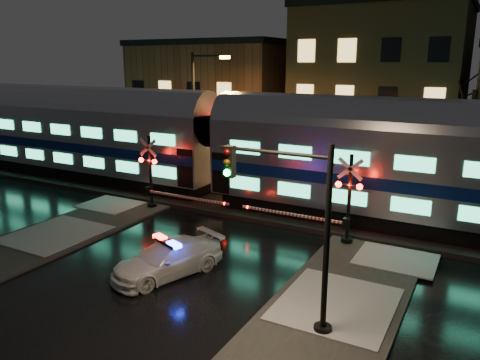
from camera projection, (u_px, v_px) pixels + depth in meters
name	position (u px, v px, depth m)	size (l,w,h in m)	color
ground	(213.00, 241.00, 20.56)	(120.00, 120.00, 0.00)	black
ballast	(263.00, 208.00, 24.78)	(90.00, 4.20, 0.24)	black
sidewalk_right	(302.00, 356.00, 12.42)	(4.00, 20.00, 0.12)	#2D2D2D
building_left	(218.00, 96.00, 44.20)	(14.00, 10.00, 9.00)	brown
building_mid	(382.00, 86.00, 37.35)	(12.00, 11.00, 11.50)	brown
train	(217.00, 143.00, 25.26)	(51.00, 3.12, 5.92)	black
police_car	(168.00, 259.00, 17.14)	(3.14, 4.64, 1.40)	white
crossing_signal_right	(340.00, 208.00, 19.83)	(5.59, 0.65, 3.95)	black
crossing_signal_left	(155.00, 180.00, 24.42)	(5.54, 0.64, 3.92)	black
traffic_light	(297.00, 233.00, 13.15)	(3.61, 0.67, 5.58)	black
streetlight	(197.00, 108.00, 30.15)	(2.74, 0.29, 8.20)	black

